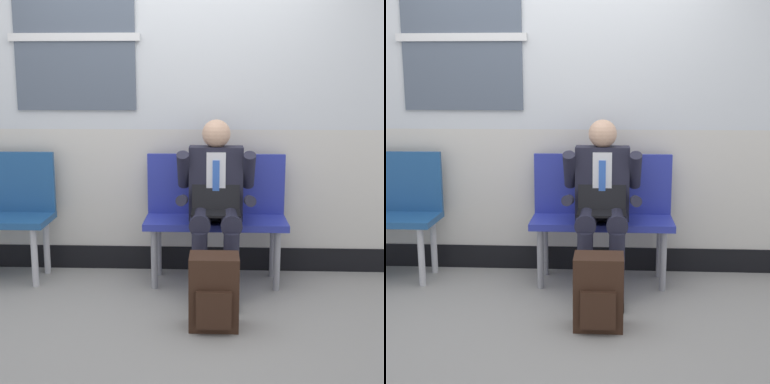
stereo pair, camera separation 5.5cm
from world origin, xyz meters
TOP-DOWN VIEW (x-y plane):
  - ground_plane at (0.00, 0.00)m, footprint 18.00×18.00m
  - station_wall at (-0.01, 0.74)m, footprint 5.56×0.17m
  - bench_with_person at (0.34, 0.47)m, footprint 1.07×0.42m
  - person_seated at (0.34, 0.26)m, footprint 0.57×0.70m
  - backpack at (0.33, -0.42)m, footprint 0.31×0.26m

SIDE VIEW (x-z plane):
  - ground_plane at x=0.00m, z-range 0.00..0.00m
  - backpack at x=0.33m, z-range 0.00..0.47m
  - bench_with_person at x=0.34m, z-range 0.08..1.05m
  - person_seated at x=0.34m, z-range 0.05..1.30m
  - station_wall at x=-0.01m, z-range -0.01..2.89m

